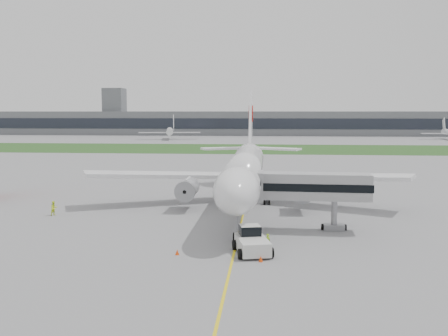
# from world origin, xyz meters

# --- Properties ---
(ground) EXTENTS (600.00, 600.00, 0.00)m
(ground) POSITION_xyz_m (0.00, 0.00, 0.00)
(ground) COLOR gray
(ground) RESTS_ON ground
(apron_markings) EXTENTS (70.00, 70.00, 0.04)m
(apron_markings) POSITION_xyz_m (0.00, -5.00, 0.00)
(apron_markings) COLOR yellow
(apron_markings) RESTS_ON ground
(grass_strip) EXTENTS (600.00, 50.00, 0.02)m
(grass_strip) POSITION_xyz_m (0.00, 120.00, 0.01)
(grass_strip) COLOR #25511E
(grass_strip) RESTS_ON ground
(terminal_building) EXTENTS (320.00, 22.30, 14.00)m
(terminal_building) POSITION_xyz_m (0.00, 229.87, 7.00)
(terminal_building) COLOR slate
(terminal_building) RESTS_ON ground
(control_tower) EXTENTS (12.00, 12.00, 56.00)m
(control_tower) POSITION_xyz_m (-90.00, 232.00, 0.00)
(control_tower) COLOR slate
(control_tower) RESTS_ON ground
(airliner) EXTENTS (48.13, 53.95, 17.88)m
(airliner) POSITION_xyz_m (0.00, 4.87, 5.66)
(airliner) COLOR white
(airliner) RESTS_ON ground
(pushback_tug) EXTENTS (4.28, 5.49, 2.55)m
(pushback_tug) POSITION_xyz_m (1.73, -19.40, 1.17)
(pushback_tug) COLOR silver
(pushback_tug) RESTS_ON ground
(jet_bridge) EXTENTS (15.17, 4.32, 6.98)m
(jet_bridge) POSITION_xyz_m (7.11, -9.58, 5.16)
(jet_bridge) COLOR #A2A2A5
(jet_bridge) RESTS_ON ground
(safety_cone_left) EXTENTS (0.41, 0.41, 0.56)m
(safety_cone_left) POSITION_xyz_m (-5.47, -20.84, 0.28)
(safety_cone_left) COLOR #E8420C
(safety_cone_left) RESTS_ON ground
(safety_cone_right) EXTENTS (0.41, 0.41, 0.56)m
(safety_cone_right) POSITION_xyz_m (2.67, -22.40, 0.28)
(safety_cone_right) COLOR #E8420C
(safety_cone_right) RESTS_ON ground
(ground_crew_near) EXTENTS (0.68, 0.53, 1.63)m
(ground_crew_near) POSITION_xyz_m (3.28, -18.09, 0.81)
(ground_crew_near) COLOR #96CB21
(ground_crew_near) RESTS_ON ground
(ground_crew_far) EXTENTS (1.12, 1.19, 1.94)m
(ground_crew_far) POSITION_xyz_m (-25.35, -3.83, 0.97)
(ground_crew_far) COLOR #E4FF2A
(ground_crew_far) RESTS_ON ground
(distant_aircraft_left) EXTENTS (35.36, 32.49, 11.77)m
(distant_aircraft_left) POSITION_xyz_m (-45.81, 180.24, 0.00)
(distant_aircraft_left) COLOR white
(distant_aircraft_left) RESTS_ON ground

